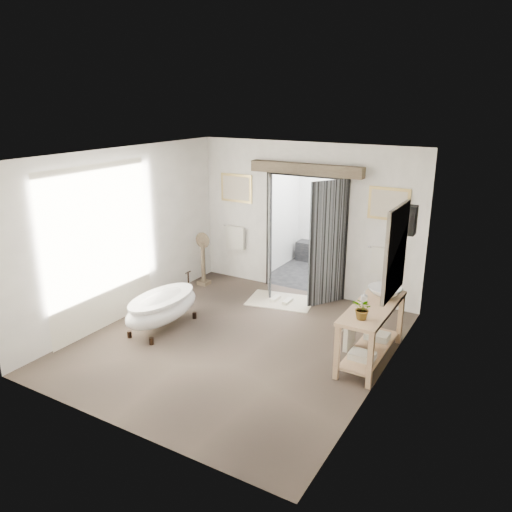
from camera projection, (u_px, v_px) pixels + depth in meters
name	position (u px, v px, depth m)	size (l,w,h in m)	color
ground_plane	(237.00, 342.00, 7.85)	(5.00, 5.00, 0.00)	brown
room_shell	(229.00, 229.00, 7.21)	(4.52, 5.02, 2.91)	white
shower_room	(334.00, 230.00, 10.86)	(2.22, 2.01, 2.51)	black
back_wall_dressing	(302.00, 216.00, 9.28)	(3.82, 0.75, 2.52)	black
clawfoot_tub	(162.00, 307.00, 8.21)	(0.70, 1.57, 0.77)	black
vanity	(369.00, 328.00, 7.17)	(0.57, 1.60, 0.85)	tan
pedestal_mirror	(203.00, 262.00, 10.11)	(0.33, 0.21, 1.10)	brown
rug	(281.00, 301.00, 9.40)	(1.20, 0.80, 0.01)	beige
slippers	(281.00, 300.00, 9.36)	(0.38, 0.29, 0.05)	beige
basin	(385.00, 293.00, 7.31)	(0.50, 0.50, 0.17)	white
plant	(363.00, 309.00, 6.60)	(0.27, 0.24, 0.30)	gray
soap_bottle_a	(364.00, 297.00, 7.11)	(0.09, 0.09, 0.19)	gray
soap_bottle_b	(378.00, 286.00, 7.56)	(0.15, 0.15, 0.19)	gray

